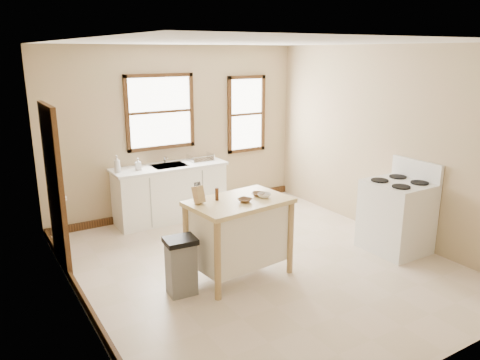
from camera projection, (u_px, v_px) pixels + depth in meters
name	position (u px, v px, depth m)	size (l,w,h in m)	color
floor	(260.00, 264.00, 6.14)	(5.00, 5.00, 0.00)	beige
ceiling	(262.00, 42.00, 5.39)	(5.00, 5.00, 0.00)	white
wall_back	(177.00, 132.00, 7.82)	(4.50, 0.04, 2.80)	tan
wall_left	(73.00, 187.00, 4.63)	(0.04, 5.00, 2.80)	tan
wall_right	(387.00, 142.00, 6.90)	(0.04, 5.00, 2.80)	tan
window_main	(160.00, 112.00, 7.56)	(1.17, 0.06, 1.22)	black
window_side	(246.00, 114.00, 8.43)	(0.77, 0.06, 1.37)	black
door_left	(55.00, 189.00, 5.81)	(0.06, 0.90, 2.10)	black
baseboard_back	(181.00, 208.00, 8.15)	(4.50, 0.04, 0.12)	black
baseboard_left	(88.00, 307.00, 5.00)	(0.04, 5.00, 0.12)	black
sink_counter	(170.00, 192.00, 7.67)	(1.86, 0.62, 0.92)	white
faucet	(164.00, 157.00, 7.67)	(0.03, 0.03, 0.22)	silver
soap_bottle_a	(117.00, 164.00, 7.07)	(0.10, 0.10, 0.26)	#B2B2B2
soap_bottle_b	(138.00, 164.00, 7.23)	(0.08, 0.09, 0.19)	#B2B2B2
dish_rack	(200.00, 158.00, 7.84)	(0.40, 0.30, 0.10)	silver
kitchen_island	(239.00, 238.00, 5.72)	(1.20, 0.76, 0.98)	#DBC581
knife_block	(199.00, 195.00, 5.44)	(0.10, 0.10, 0.20)	tan
pepper_grinder	(217.00, 194.00, 5.56)	(0.04, 0.04, 0.15)	#442512
bowl_a	(245.00, 200.00, 5.52)	(0.16, 0.16, 0.04)	brown
bowl_b	(258.00, 194.00, 5.75)	(0.16, 0.16, 0.04)	brown
bowl_c	(264.00, 195.00, 5.68)	(0.16, 0.16, 0.05)	white
trash_bin	(181.00, 266.00, 5.32)	(0.35, 0.30, 0.68)	slate
gas_stove	(397.00, 207.00, 6.43)	(0.79, 0.80, 1.25)	white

